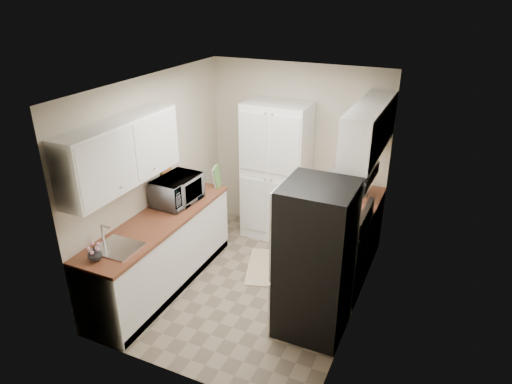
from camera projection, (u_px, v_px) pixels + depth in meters
ground at (250, 284)px, 5.74m from camera, size 3.20×3.20×0.00m
room_shell at (247, 164)px, 5.06m from camera, size 2.64×3.24×2.52m
pantry_cabinet at (276, 172)px, 6.49m from camera, size 0.90×0.55×2.00m
base_cabinet_left at (162, 254)px, 5.57m from camera, size 0.60×2.30×0.88m
countertop_left at (158, 220)px, 5.38m from camera, size 0.63×2.33×0.04m
base_cabinet_right at (353, 227)px, 6.17m from camera, size 0.60×0.80×0.88m
countertop_right at (356, 197)px, 5.98m from camera, size 0.63×0.83×0.04m
electric_range at (337, 254)px, 5.50m from camera, size 0.71×0.78×1.13m
refrigerator at (315, 261)px, 4.69m from camera, size 0.70×0.72×1.70m
microwave at (177, 190)px, 5.71m from camera, size 0.45×0.64×0.34m
wine_bottle at (192, 182)px, 6.02m from camera, size 0.07×0.07×0.29m
flower_vase at (95, 254)px, 4.54m from camera, size 0.18×0.18×0.15m
cutting_board at (217, 176)px, 6.18m from camera, size 0.08×0.23×0.29m
toaster_oven at (356, 189)px, 5.89m from camera, size 0.36×0.43×0.22m
fruit_basket at (358, 176)px, 5.84m from camera, size 0.33×0.33×0.11m
kitchen_mat at (268, 267)px, 6.07m from camera, size 0.78×0.99×0.01m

